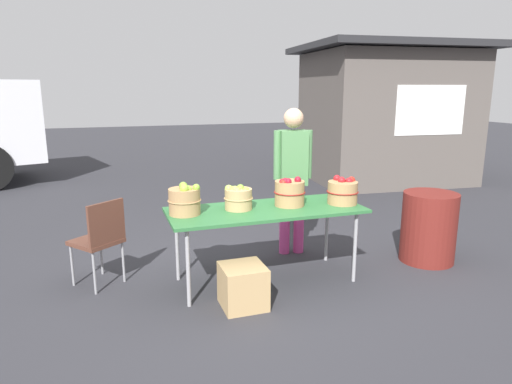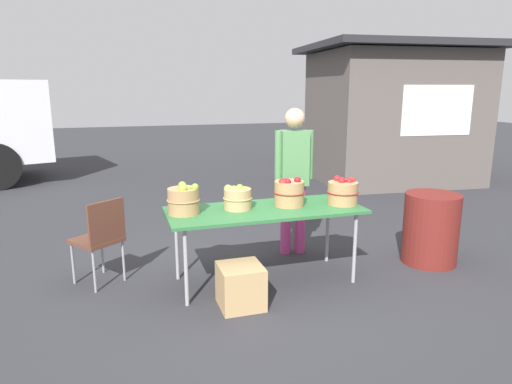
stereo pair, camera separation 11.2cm
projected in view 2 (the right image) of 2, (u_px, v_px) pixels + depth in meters
ground_plane at (265, 280)px, 4.55m from camera, size 40.00×40.00×0.00m
market_table at (265, 213)px, 4.39m from camera, size 1.90×0.76×0.75m
apple_basket_green_0 at (184, 200)px, 4.18m from camera, size 0.31×0.31×0.30m
apple_basket_green_1 at (237, 198)px, 4.34m from camera, size 0.28×0.28×0.24m
apple_basket_red_0 at (289, 193)px, 4.47m from camera, size 0.31×0.31×0.30m
apple_basket_red_1 at (343, 192)px, 4.54m from camera, size 0.32×0.32×0.28m
vendor_adult at (294, 170)px, 5.10m from camera, size 0.44×0.27×1.68m
food_kiosk at (393, 114)px, 9.28m from camera, size 3.75×3.21×2.74m
folding_chair at (101, 235)px, 4.36m from camera, size 0.56×0.56×0.86m
trash_barrel at (431, 229)px, 4.95m from camera, size 0.59×0.59×0.78m
produce_crate at (241, 286)px, 3.98m from camera, size 0.38×0.38×0.38m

